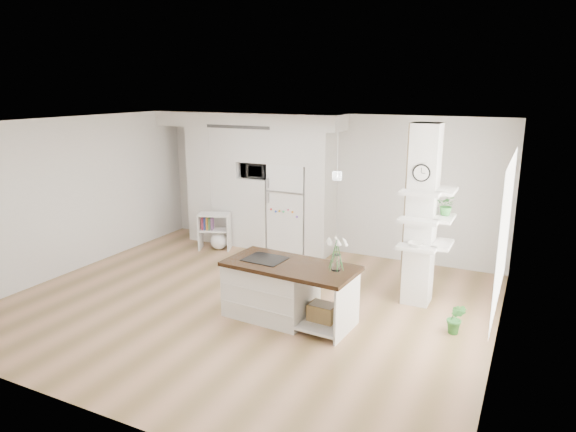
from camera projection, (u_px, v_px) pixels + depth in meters
name	position (u px, v px, depth m)	size (l,w,h in m)	color
floor	(246.00, 303.00, 7.78)	(7.00, 6.00, 0.01)	tan
room	(244.00, 183.00, 7.33)	(7.04, 6.04, 2.72)	white
cabinet_wall	(250.00, 172.00, 10.36)	(4.00, 0.71, 2.70)	white
refrigerator	(292.00, 207.00, 10.13)	(0.78, 0.69, 1.75)	white
column	(426.00, 218.00, 7.42)	(0.69, 0.90, 2.70)	silver
window	(505.00, 231.00, 6.19)	(2.40, 2.40, 0.00)	white
pendant_light	(362.00, 171.00, 6.67)	(0.12, 0.12, 0.10)	white
kitchen_island	(278.00, 288.00, 7.23)	(1.89, 1.00, 1.40)	white
bookshelf	(216.00, 234.00, 10.30)	(0.71, 0.56, 0.74)	white
floor_plant_a	(456.00, 319.00, 6.77)	(0.24, 0.19, 0.44)	#338135
floor_plant_b	(426.00, 260.00, 8.97)	(0.28, 0.28, 0.50)	#338135
microwave	(257.00, 170.00, 10.23)	(0.54, 0.37, 0.30)	#2D2D2D
shelf_plant	(447.00, 205.00, 7.42)	(0.27, 0.23, 0.30)	#338135
decor_bowl	(416.00, 244.00, 7.34)	(0.22, 0.22, 0.05)	white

